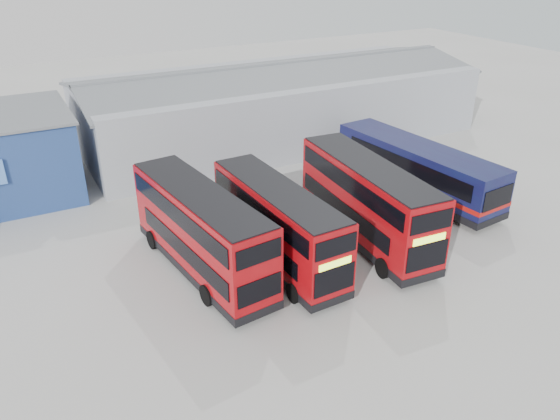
% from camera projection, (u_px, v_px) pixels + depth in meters
% --- Properties ---
extents(ground_plane, '(120.00, 120.00, 0.00)m').
position_uv_depth(ground_plane, '(329.00, 287.00, 24.89)').
color(ground_plane, '#9B9B96').
rests_on(ground_plane, ground).
extents(maintenance_shed, '(30.50, 12.00, 5.89)m').
position_uv_depth(maintenance_shed, '(279.00, 104.00, 42.90)').
color(maintenance_shed, '#9BA0A9').
rests_on(maintenance_shed, ground).
extents(double_decker_left, '(3.53, 10.09, 4.18)m').
position_uv_depth(double_decker_left, '(201.00, 233.00, 25.21)').
color(double_decker_left, '#9E090E').
rests_on(double_decker_left, ground).
extents(double_decker_centre, '(2.69, 9.48, 3.97)m').
position_uv_depth(double_decker_centre, '(278.00, 226.00, 26.00)').
color(double_decker_centre, '#9E090E').
rests_on(double_decker_centre, ground).
extents(double_decker_right, '(3.13, 10.20, 4.25)m').
position_uv_depth(double_decker_right, '(367.00, 203.00, 27.97)').
color(double_decker_right, '#9E090E').
rests_on(double_decker_right, ground).
extents(single_decker_blue, '(3.81, 11.90, 3.17)m').
position_uv_depth(single_decker_blue, '(416.00, 170.00, 33.42)').
color(single_decker_blue, '#0E173F').
rests_on(single_decker_blue, ground).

